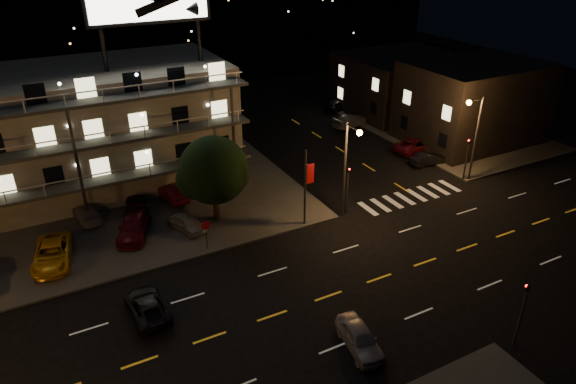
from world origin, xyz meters
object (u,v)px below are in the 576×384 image
road_car_east (360,338)px  lot_car_7 (86,212)px  tree (213,172)px  lot_car_2 (52,254)px  road_car_west (147,306)px  side_car_0 (429,159)px  lot_car_4 (187,222)px

road_car_east → lot_car_7: bearing=126.6°
tree → lot_car_2: 12.63m
tree → road_car_west: (-7.71, -8.62, -3.67)m
lot_car_2 → road_car_east: lot_car_2 is taller
lot_car_2 → road_car_west: bearing=-50.5°
road_car_east → road_car_west: (-9.75, 8.27, -0.05)m
tree → road_car_east: (2.04, -16.90, -3.62)m
tree → side_car_0: 22.77m
tree → lot_car_7: bearing=152.1°
road_car_east → tree: bearing=106.2°
lot_car_7 → side_car_0: bearing=164.0°
lot_car_2 → side_car_0: size_ratio=1.39×
lot_car_7 → road_car_west: 13.58m
side_car_0 → road_car_west: size_ratio=0.83×
lot_car_2 → lot_car_7: lot_car_2 is taller
road_car_west → side_car_0: bearing=-165.2°
lot_car_4 → road_car_west: size_ratio=0.84×
lot_car_4 → road_car_east: size_ratio=0.95×
lot_car_2 → side_car_0: lot_car_2 is taller
lot_car_2 → lot_car_7: size_ratio=1.22×
lot_car_7 → road_car_west: bearing=88.1°
tree → lot_car_2: tree is taller
lot_car_7 → side_car_0: 31.96m
road_car_west → tree: bearing=-133.8°
road_car_east → road_car_west: 12.79m
tree → lot_car_7: 10.98m
lot_car_4 → side_car_0: lot_car_4 is taller
lot_car_2 → road_car_east: size_ratio=1.32×
lot_car_2 → lot_car_4: (9.58, -0.08, -0.08)m
lot_car_4 → road_car_west: bearing=-140.7°
side_car_0 → lot_car_2: bearing=96.9°
tree → lot_car_4: (-2.58, -0.45, -3.50)m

